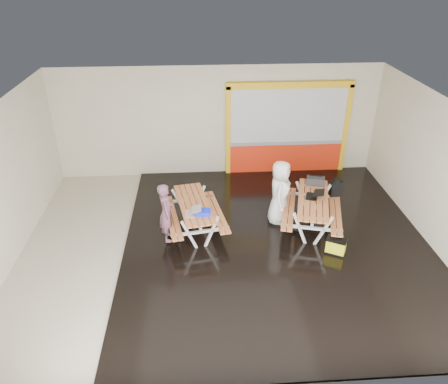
{
  "coord_description": "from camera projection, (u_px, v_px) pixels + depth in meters",
  "views": [
    {
      "loc": [
        -0.63,
        -8.52,
        6.31
      ],
      "look_at": [
        0.0,
        0.9,
        1.0
      ],
      "focal_mm": 34.0,
      "sensor_mm": 36.0,
      "label": 1
    }
  ],
  "objects": [
    {
      "name": "backpack",
      "position": [
        336.0,
        187.0,
        11.5
      ],
      "size": [
        0.31,
        0.21,
        0.51
      ],
      "color": "black",
      "rests_on": "picnic_table_right"
    },
    {
      "name": "laptop_right",
      "position": [
        314.0,
        195.0,
        10.86
      ],
      "size": [
        0.55,
        0.52,
        0.19
      ],
      "color": "black",
      "rests_on": "picnic_table_right"
    },
    {
      "name": "blue_pouch",
      "position": [
        203.0,
        212.0,
        10.21
      ],
      "size": [
        0.39,
        0.29,
        0.11
      ],
      "primitive_type": "cube",
      "rotation": [
        0.0,
        0.0,
        -0.09
      ],
      "color": "#1529EF",
      "rests_on": "picnic_table_left"
    },
    {
      "name": "toolbox",
      "position": [
        315.0,
        181.0,
        11.44
      ],
      "size": [
        0.52,
        0.34,
        0.28
      ],
      "color": "black",
      "rests_on": "picnic_table_right"
    },
    {
      "name": "laptop_left",
      "position": [
        193.0,
        212.0,
        10.22
      ],
      "size": [
        0.4,
        0.36,
        0.17
      ],
      "color": "silver",
      "rests_on": "picnic_table_left"
    },
    {
      "name": "fluke_bag",
      "position": [
        336.0,
        246.0,
        10.09
      ],
      "size": [
        0.55,
        0.49,
        0.4
      ],
      "color": "black",
      "rests_on": "deck"
    },
    {
      "name": "person_right",
      "position": [
        280.0,
        193.0,
        11.01
      ],
      "size": [
        0.77,
        0.98,
        1.77
      ],
      "primitive_type": "imported",
      "rotation": [
        0.0,
        0.0,
        1.3
      ],
      "color": "white",
      "rests_on": "deck"
    },
    {
      "name": "dark_case",
      "position": [
        293.0,
        224.0,
        11.1
      ],
      "size": [
        0.54,
        0.47,
        0.17
      ],
      "primitive_type": "cube",
      "rotation": [
        0.0,
        0.0,
        -0.33
      ],
      "color": "black",
      "rests_on": "deck"
    },
    {
      "name": "kiosk",
      "position": [
        287.0,
        131.0,
        13.38
      ],
      "size": [
        3.88,
        0.16,
        3.0
      ],
      "color": "red",
      "rests_on": "room"
    },
    {
      "name": "person_left",
      "position": [
        166.0,
        212.0,
        10.23
      ],
      "size": [
        0.41,
        0.58,
        1.53
      ],
      "primitive_type": "imported",
      "rotation": [
        0.0,
        0.0,
        1.65
      ],
      "color": "#714559",
      "rests_on": "deck"
    },
    {
      "name": "picnic_table_left",
      "position": [
        194.0,
        210.0,
        10.78
      ],
      "size": [
        1.76,
        2.3,
        0.84
      ],
      "color": "#DA7B41",
      "rests_on": "deck"
    },
    {
      "name": "picnic_table_right",
      "position": [
        312.0,
        205.0,
        10.92
      ],
      "size": [
        1.96,
        2.46,
        0.87
      ],
      "color": "#DA7B41",
      "rests_on": "deck"
    },
    {
      "name": "deck",
      "position": [
        276.0,
        242.0,
        10.6
      ],
      "size": [
        7.5,
        7.98,
        0.05
      ],
      "primitive_type": "cube",
      "color": "black",
      "rests_on": "room"
    },
    {
      "name": "room",
      "position": [
        227.0,
        183.0,
        9.69
      ],
      "size": [
        10.02,
        8.02,
        3.52
      ],
      "color": "beige",
      "rests_on": "ground"
    }
  ]
}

